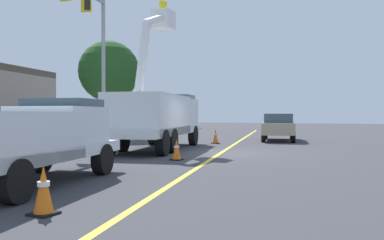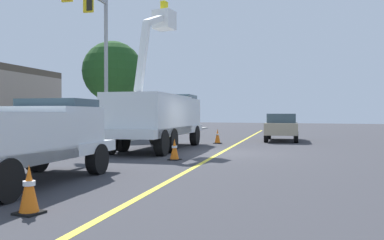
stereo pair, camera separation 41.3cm
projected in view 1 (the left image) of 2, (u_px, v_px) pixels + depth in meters
ground at (221, 153)px, 17.13m from camera, size 120.00×120.00×0.00m
sidewalk_far_side at (43, 148)px, 18.97m from camera, size 59.58×15.03×0.12m
lane_centre_stripe at (221, 153)px, 17.13m from camera, size 49.10×9.73×0.01m
utility_bucket_truck at (158, 115)px, 19.03m from camera, size 8.53×4.02×7.17m
service_pickup_truck at (30, 137)px, 9.32m from camera, size 5.90×3.13×2.06m
passing_minivan at (279, 125)px, 25.17m from camera, size 5.08×2.78×1.69m
traffic_cone_leading at (43, 190)px, 6.57m from camera, size 0.40×0.40×0.83m
traffic_cone_mid_front at (177, 150)px, 14.45m from camera, size 0.40×0.40×0.77m
traffic_cone_mid_rear at (216, 136)px, 22.72m from camera, size 0.40×0.40×0.83m
traffic_signal_mast at (93, 35)px, 21.68m from camera, size 5.18×1.19×8.70m
street_tree_right at (109, 71)px, 27.51m from camera, size 4.16×4.16×6.69m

